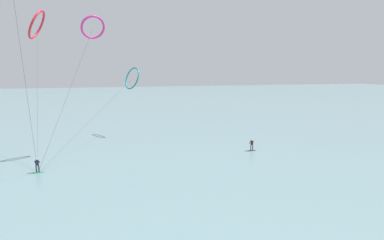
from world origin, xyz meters
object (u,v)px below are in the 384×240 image
surfer_charcoal (252,146)px  surfer_emerald (37,166)px  kite_magenta (93,28)px  kite_crimson (37,25)px  kite_teal (132,78)px

surfer_charcoal → surfer_emerald: same height
kite_magenta → surfer_emerald: bearing=27.2°
surfer_emerald → kite_crimson: bearing=96.7°
surfer_emerald → kite_crimson: size_ratio=0.07×
surfer_charcoal → kite_teal: bearing=-4.7°
kite_teal → kite_magenta: bearing=-54.0°
surfer_emerald → kite_magenta: kite_magenta is taller
surfer_charcoal → kite_magenta: 27.48m
surfer_charcoal → kite_teal: size_ratio=0.08×
surfer_emerald → kite_magenta: size_ratio=0.09×
kite_crimson → kite_teal: 17.90m
surfer_emerald → kite_crimson: 27.90m
surfer_charcoal → kite_magenta: bearing=27.6°
surfer_charcoal → surfer_emerald: bearing=45.6°
kite_magenta → kite_teal: kite_magenta is taller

